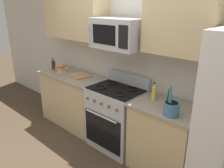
# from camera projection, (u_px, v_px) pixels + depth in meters

# --- Properties ---
(ground_plane) EXTENTS (16.00, 16.00, 0.00)m
(ground_plane) POSITION_uv_depth(u_px,v_px,m) (84.00, 165.00, 3.01)
(ground_plane) COLOR #473828
(wall_back) EXTENTS (8.00, 0.10, 2.60)m
(wall_back) POSITION_uv_depth(u_px,v_px,m) (133.00, 58.00, 3.26)
(wall_back) COLOR beige
(wall_back) RESTS_ON ground
(counter_left) EXTENTS (1.25, 0.58, 0.91)m
(counter_left) POSITION_uv_depth(u_px,v_px,m) (73.00, 99.00, 3.94)
(counter_left) COLOR tan
(counter_left) RESTS_ON ground
(range_oven) EXTENTS (0.76, 0.62, 1.09)m
(range_oven) POSITION_uv_depth(u_px,v_px,m) (116.00, 117.00, 3.29)
(range_oven) COLOR #B2B5BA
(range_oven) RESTS_ON ground
(counter_right) EXTENTS (0.82, 0.58, 0.91)m
(counter_right) POSITION_uv_depth(u_px,v_px,m) (164.00, 139.00, 2.79)
(counter_right) COLOR tan
(counter_right) RESTS_ON ground
(microwave) EXTENTS (0.70, 0.44, 0.39)m
(microwave) POSITION_uv_depth(u_px,v_px,m) (118.00, 34.00, 2.90)
(microwave) COLOR #B2B5BA
(upper_cabinets_left) EXTENTS (1.24, 0.34, 0.74)m
(upper_cabinets_left) POSITION_uv_depth(u_px,v_px,m) (74.00, 15.00, 3.56)
(upper_cabinets_left) COLOR tan
(upper_cabinets_right) EXTENTS (0.81, 0.34, 0.74)m
(upper_cabinets_right) POSITION_uv_depth(u_px,v_px,m) (182.00, 21.00, 2.40)
(upper_cabinets_right) COLOR tan
(utensil_crock) EXTENTS (0.17, 0.17, 0.33)m
(utensil_crock) POSITION_uv_depth(u_px,v_px,m) (171.00, 108.00, 2.40)
(utensil_crock) COLOR teal
(utensil_crock) RESTS_ON counter_right
(fruit_basket) EXTENTS (0.23, 0.23, 0.11)m
(fruit_basket) POSITION_uv_depth(u_px,v_px,m) (62.00, 69.00, 3.95)
(fruit_basket) COLOR tan
(fruit_basket) RESTS_ON counter_left
(cutting_board) EXTENTS (0.38, 0.32, 0.02)m
(cutting_board) POSITION_uv_depth(u_px,v_px,m) (79.00, 75.00, 3.73)
(cutting_board) COLOR tan
(cutting_board) RESTS_ON counter_left
(bottle_soy) EXTENTS (0.07, 0.07, 0.20)m
(bottle_soy) POSITION_uv_depth(u_px,v_px,m) (53.00, 64.00, 4.09)
(bottle_soy) COLOR #382314
(bottle_soy) RESTS_ON counter_left
(bottle_oil) EXTENTS (0.06, 0.06, 0.23)m
(bottle_oil) POSITION_uv_depth(u_px,v_px,m) (154.00, 92.00, 2.77)
(bottle_oil) COLOR gold
(bottle_oil) RESTS_ON counter_right
(prep_bowl) EXTENTS (0.14, 0.14, 0.05)m
(prep_bowl) POSITION_uv_depth(u_px,v_px,m) (198.00, 108.00, 2.52)
(prep_bowl) COLOR #D1662D
(prep_bowl) RESTS_ON counter_right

